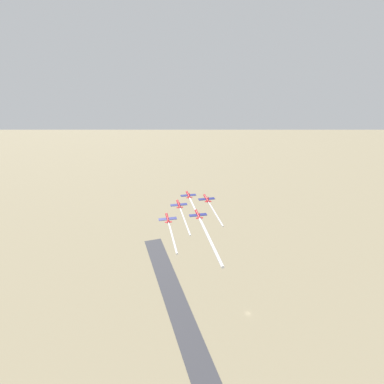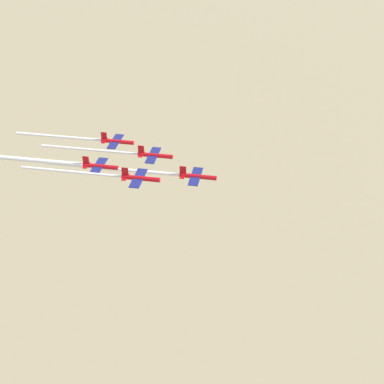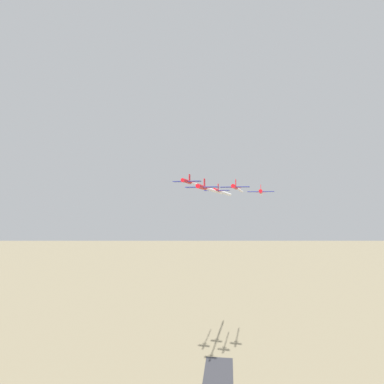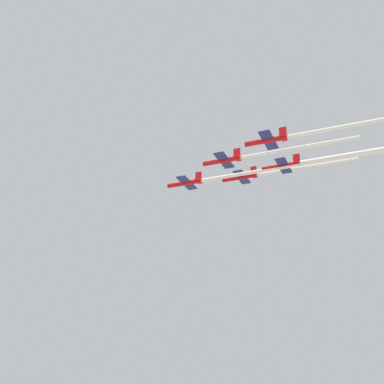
{
  "view_description": "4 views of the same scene",
  "coord_description": "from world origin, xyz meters",
  "px_view_note": "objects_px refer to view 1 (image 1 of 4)",
  "views": [
    {
      "loc": [
        203.53,
        -11.93,
        199.13
      ],
      "look_at": [
        30.12,
        -44.04,
        124.18
      ],
      "focal_mm": 28.0,
      "sensor_mm": 36.0,
      "label": 1
    },
    {
      "loc": [
        -32.77,
        63.14,
        201.67
      ],
      "look_at": [
        31.44,
        -40.42,
        121.71
      ],
      "focal_mm": 50.0,
      "sensor_mm": 36.0,
      "label": 2
    },
    {
      "loc": [
        -40.56,
        -94.93,
        117.79
      ],
      "look_at": [
        35.92,
        -40.38,
        122.05
      ],
      "focal_mm": 28.0,
      "sensor_mm": 36.0,
      "label": 3
    },
    {
      "loc": [
        131.51,
        -146.75,
        60.13
      ],
      "look_at": [
        29.54,
        -39.36,
        123.58
      ],
      "focal_mm": 50.0,
      "sensor_mm": 36.0,
      "label": 4
    }
  ],
  "objects_px": {
    "jet_4": "(198,215)",
    "jet_0": "(188,195)",
    "jet_3": "(168,219)",
    "jet_1": "(179,204)",
    "jet_2": "(207,199)"
  },
  "relations": [
    {
      "from": "jet_2",
      "to": "jet_3",
      "type": "relative_size",
      "value": 1.0
    },
    {
      "from": "jet_0",
      "to": "jet_1",
      "type": "xyz_separation_m",
      "value": [
        16.27,
        -2.46,
        0.78
      ]
    },
    {
      "from": "jet_1",
      "to": "jet_2",
      "type": "height_order",
      "value": "jet_2"
    },
    {
      "from": "jet_1",
      "to": "jet_2",
      "type": "relative_size",
      "value": 1.0
    },
    {
      "from": "jet_0",
      "to": "jet_3",
      "type": "xyz_separation_m",
      "value": [
        32.53,
        -4.92,
        -0.24
      ]
    },
    {
      "from": "jet_3",
      "to": "jet_0",
      "type": "bearing_deg",
      "value": 59.53
    },
    {
      "from": "jet_0",
      "to": "jet_3",
      "type": "relative_size",
      "value": 1.0
    },
    {
      "from": "jet_1",
      "to": "jet_4",
      "type": "height_order",
      "value": "jet_1"
    },
    {
      "from": "jet_2",
      "to": "jet_4",
      "type": "xyz_separation_m",
      "value": [
        16.27,
        -2.46,
        -2.58
      ]
    },
    {
      "from": "jet_2",
      "to": "jet_4",
      "type": "relative_size",
      "value": 1.0
    },
    {
      "from": "jet_0",
      "to": "jet_2",
      "type": "distance_m",
      "value": 16.72
    },
    {
      "from": "jet_0",
      "to": "jet_4",
      "type": "bearing_deg",
      "value": -90.0
    },
    {
      "from": "jet_1",
      "to": "jet_3",
      "type": "bearing_deg",
      "value": -120.47
    },
    {
      "from": "jet_4",
      "to": "jet_0",
      "type": "bearing_deg",
      "value": 90.0
    },
    {
      "from": "jet_0",
      "to": "jet_4",
      "type": "relative_size",
      "value": 1.0
    }
  ]
}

